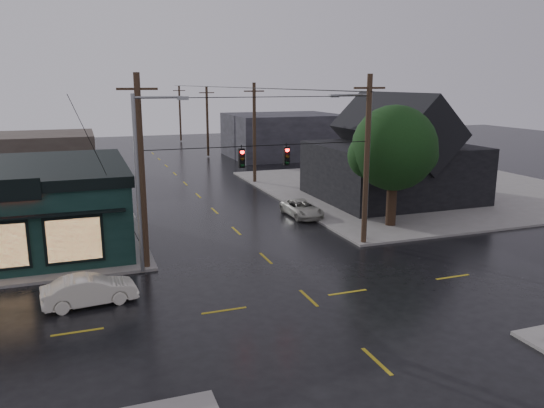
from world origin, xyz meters
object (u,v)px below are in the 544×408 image
object	(u,v)px
utility_pole_nw	(147,269)
utility_pole_ne	(363,244)
sedan_cream	(90,290)
suv_silver	(302,208)
corner_tree	(394,148)

from	to	relation	value
utility_pole_nw	utility_pole_ne	world-z (taller)	same
utility_pole_ne	sedan_cream	bearing A→B (deg)	-166.47
utility_pole_ne	sedan_cream	size ratio (longest dim) A/B	2.50
utility_pole_nw	suv_silver	bearing A→B (deg)	32.09
corner_tree	utility_pole_ne	size ratio (longest dim) A/B	0.80
utility_pole_ne	sedan_cream	world-z (taller)	utility_pole_ne
utility_pole_ne	suv_silver	world-z (taller)	utility_pole_ne
corner_tree	sedan_cream	world-z (taller)	corner_tree
utility_pole_nw	sedan_cream	bearing A→B (deg)	-127.44
utility_pole_nw	corner_tree	bearing A→B (deg)	9.89
utility_pole_nw	sedan_cream	distance (m)	4.87
sedan_cream	suv_silver	distance (m)	18.93
sedan_cream	suv_silver	world-z (taller)	sedan_cream
corner_tree	utility_pole_nw	size ratio (longest dim) A/B	0.80
utility_pole_ne	corner_tree	bearing A→B (deg)	38.04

